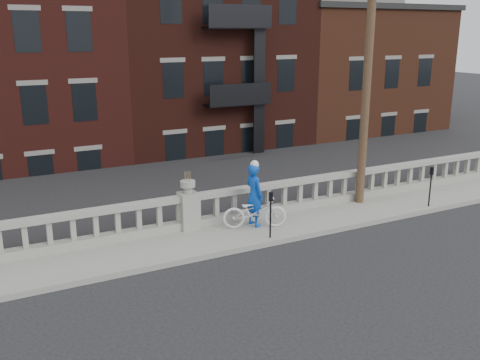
{
  "coord_description": "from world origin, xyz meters",
  "views": [
    {
      "loc": [
        -5.57,
        -10.12,
        5.86
      ],
      "look_at": [
        1.34,
        3.2,
        1.66
      ],
      "focal_mm": 40.0,
      "sensor_mm": 36.0,
      "label": 1
    }
  ],
  "objects": [
    {
      "name": "utility_pole",
      "position": [
        6.2,
        3.6,
        5.24
      ],
      "size": [
        1.6,
        0.28,
        10.0
      ],
      "color": "#422D1E",
      "rests_on": "sidewalk"
    },
    {
      "name": "ground",
      "position": [
        0.0,
        0.0,
        0.0
      ],
      "size": [
        120.0,
        120.0,
        0.0
      ],
      "primitive_type": "plane",
      "color": "black",
      "rests_on": "ground"
    },
    {
      "name": "sidewalk",
      "position": [
        0.0,
        3.0,
        0.07
      ],
      "size": [
        32.0,
        2.2,
        0.15
      ],
      "primitive_type": "cube",
      "color": "gray",
      "rests_on": "ground"
    },
    {
      "name": "lower_level",
      "position": [
        0.56,
        23.04,
        2.63
      ],
      "size": [
        80.0,
        44.0,
        20.8
      ],
      "color": "#605E59",
      "rests_on": "ground"
    },
    {
      "name": "balustrade",
      "position": [
        0.0,
        3.95,
        0.64
      ],
      "size": [
        28.0,
        0.34,
        1.03
      ],
      "color": "gray",
      "rests_on": "sidewalk"
    },
    {
      "name": "bicycle",
      "position": [
        1.78,
        3.09,
        0.65
      ],
      "size": [
        2.02,
        1.29,
        1.0
      ],
      "primitive_type": "imported",
      "rotation": [
        0.0,
        0.0,
        1.21
      ],
      "color": "silver",
      "rests_on": "sidewalk"
    },
    {
      "name": "parking_meter_c",
      "position": [
        1.77,
        2.15,
        1.0
      ],
      "size": [
        0.1,
        0.09,
        1.36
      ],
      "color": "black",
      "rests_on": "sidewalk"
    },
    {
      "name": "parking_meter_d",
      "position": [
        7.97,
        2.15,
        1.0
      ],
      "size": [
        0.1,
        0.09,
        1.36
      ],
      "color": "black",
      "rests_on": "sidewalk"
    },
    {
      "name": "cyclist",
      "position": [
        1.86,
        3.27,
        1.11
      ],
      "size": [
        0.55,
        0.76,
        1.92
      ],
      "primitive_type": "imported",
      "rotation": [
        0.0,
        0.0,
        1.71
      ],
      "color": "#0B3FB1",
      "rests_on": "sidewalk"
    },
    {
      "name": "planter_pedestal",
      "position": [
        0.0,
        3.95,
        0.83
      ],
      "size": [
        0.55,
        0.55,
        1.76
      ],
      "color": "gray",
      "rests_on": "sidewalk"
    }
  ]
}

